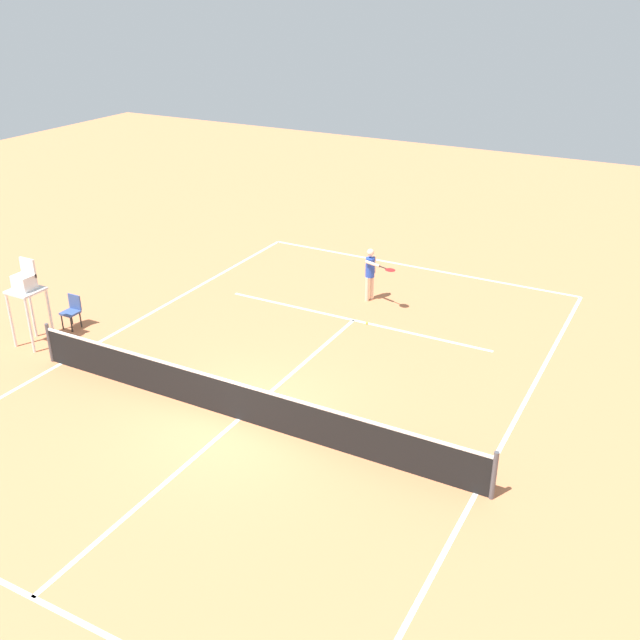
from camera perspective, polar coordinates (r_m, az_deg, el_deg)
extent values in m
plane|color=#D37A4C|center=(16.73, -6.34, -7.70)|extent=(60.00, 60.00, 0.00)
cube|color=white|center=(25.34, 7.44, 4.14)|extent=(11.02, 0.10, 0.01)
cube|color=white|center=(14.82, 12.08, -13.09)|extent=(0.10, 21.56, 0.01)
cube|color=white|center=(20.02, -19.54, -3.21)|extent=(0.10, 21.56, 0.01)
cube|color=white|center=(21.22, 2.64, -0.01)|extent=(8.26, 0.10, 0.01)
cube|color=white|center=(13.41, -21.53, -19.50)|extent=(8.26, 0.10, 0.01)
cube|color=white|center=(16.73, -6.34, -7.69)|extent=(0.10, 11.86, 0.01)
cylinder|color=#4C4C51|center=(14.45, 13.42, -11.72)|extent=(0.10, 0.10, 1.07)
cylinder|color=#4C4C51|center=(19.99, -20.35, -1.66)|extent=(0.10, 0.10, 1.07)
cube|color=black|center=(16.49, -6.42, -6.38)|extent=(11.62, 0.03, 0.91)
cube|color=white|center=(16.24, -6.50, -4.95)|extent=(11.62, 0.04, 0.06)
cylinder|color=beige|center=(22.50, 4.05, 2.55)|extent=(0.12, 0.12, 0.77)
cylinder|color=beige|center=(22.36, 3.70, 2.42)|extent=(0.12, 0.12, 0.77)
cylinder|color=#2647B7|center=(22.17, 3.93, 4.13)|extent=(0.28, 0.28, 0.61)
sphere|color=beige|center=(22.00, 3.97, 5.29)|extent=(0.22, 0.22, 0.22)
cylinder|color=beige|center=(22.29, 4.26, 4.33)|extent=(0.09, 0.09, 0.54)
cylinder|color=beige|center=(21.79, 4.14, 4.39)|extent=(0.54, 0.25, 0.09)
cylinder|color=black|center=(21.54, 4.92, 4.11)|extent=(0.26, 0.11, 0.04)
ellipsoid|color=red|center=(21.37, 5.50, 3.91)|extent=(0.39, 0.37, 0.04)
sphere|color=#CCE033|center=(20.99, 3.67, -0.23)|extent=(0.07, 0.07, 0.07)
cylinder|color=silver|center=(20.53, -21.71, -0.43)|extent=(0.07, 0.07, 1.55)
cylinder|color=silver|center=(21.04, -22.97, -0.03)|extent=(0.07, 0.07, 1.55)
cylinder|color=silver|center=(20.93, -20.30, 0.30)|extent=(0.07, 0.07, 1.55)
cylinder|color=silver|center=(21.43, -21.57, 0.67)|extent=(0.07, 0.07, 1.55)
cube|color=silver|center=(20.67, -21.99, 2.15)|extent=(0.80, 0.80, 0.06)
cube|color=silver|center=(20.59, -22.09, 2.74)|extent=(0.50, 0.44, 0.40)
cube|color=silver|center=(20.59, -21.84, 3.83)|extent=(0.50, 0.06, 0.50)
cylinder|color=#262626|center=(21.57, -18.83, -0.34)|extent=(0.04, 0.04, 0.45)
cylinder|color=#262626|center=(21.81, -19.47, -0.15)|extent=(0.04, 0.04, 0.45)
cylinder|color=#262626|center=(21.78, -18.18, 0.02)|extent=(0.04, 0.04, 0.45)
cylinder|color=#262626|center=(22.02, -18.82, 0.20)|extent=(0.04, 0.04, 0.45)
cube|color=#38518C|center=(21.69, -18.92, 0.54)|extent=(0.44, 0.44, 0.06)
cube|color=#38518C|center=(21.73, -18.60, 1.36)|extent=(0.44, 0.04, 0.44)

